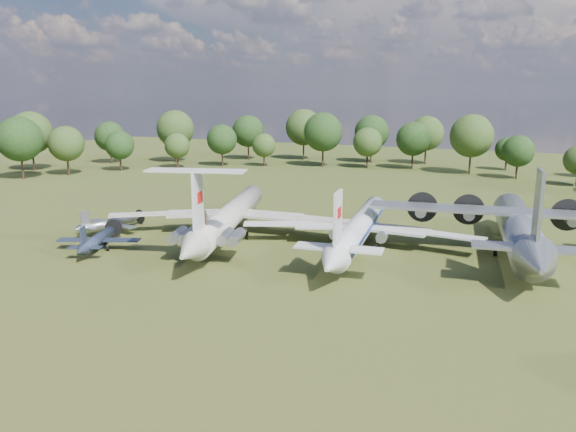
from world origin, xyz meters
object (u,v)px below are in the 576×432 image
at_px(small_prop_northwest, 110,225).
at_px(person_on_il62, 206,217).
at_px(tu104_jet, 359,232).
at_px(small_prop_west, 98,242).
at_px(an12_transport, 518,234).
at_px(il62_airliner, 230,220).

height_order(small_prop_northwest, person_on_il62, person_on_il62).
distance_m(tu104_jet, small_prop_northwest, 38.14).
bearing_deg(person_on_il62, small_prop_west, 8.36).
bearing_deg(small_prop_northwest, small_prop_west, -45.99).
xyz_separation_m(tu104_jet, an12_transport, (19.92, 5.19, 0.65)).
bearing_deg(small_prop_west, person_on_il62, -17.55).
xyz_separation_m(il62_airliner, small_prop_west, (-12.13, -14.43, -1.27)).
relative_size(tu104_jet, an12_transport, 1.01).
bearing_deg(person_on_il62, tu104_jet, -134.43).
bearing_deg(tu104_jet, an12_transport, 5.92).
bearing_deg(person_on_il62, small_prop_northwest, -15.46).
bearing_deg(tu104_jet, il62_airliner, 176.88).
relative_size(an12_transport, small_prop_northwest, 3.24).
distance_m(tu104_jet, an12_transport, 20.59).
bearing_deg(il62_airliner, small_prop_west, -147.80).
xyz_separation_m(tu104_jet, small_prop_northwest, (-37.37, -7.55, -1.21)).
relative_size(tu104_jet, small_prop_west, 2.92).
xyz_separation_m(small_prop_northwest, person_on_il62, (22.12, -6.96, 4.71)).
relative_size(il62_airliner, tu104_jet, 1.10).
relative_size(il62_airliner, person_on_il62, 25.27).
relative_size(tu104_jet, small_prop_northwest, 3.28).
distance_m(small_prop_west, person_on_il62, 16.91).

